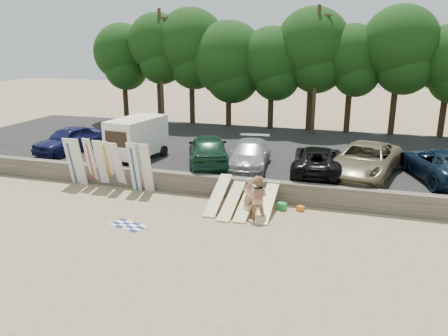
% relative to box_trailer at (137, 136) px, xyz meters
% --- Properties ---
extents(ground, '(120.00, 120.00, 0.00)m').
position_rel_box_trailer_xyz_m(ground, '(6.95, -5.78, -2.04)').
color(ground, tan).
rests_on(ground, ground).
extents(seawall, '(44.00, 0.50, 1.00)m').
position_rel_box_trailer_xyz_m(seawall, '(6.95, -2.78, -1.54)').
color(seawall, '#6B6356').
rests_on(seawall, ground).
extents(parking_lot, '(44.00, 14.50, 0.70)m').
position_rel_box_trailer_xyz_m(parking_lot, '(6.95, 4.72, -1.69)').
color(parking_lot, '#282828').
rests_on(parking_lot, ground).
extents(treeline, '(32.58, 5.99, 9.20)m').
position_rel_box_trailer_xyz_m(treeline, '(6.15, 11.64, 4.47)').
color(treeline, '#382616').
rests_on(treeline, parking_lot).
extents(utility_poles, '(25.80, 0.26, 9.00)m').
position_rel_box_trailer_xyz_m(utility_poles, '(8.95, 10.22, 3.39)').
color(utility_poles, '#473321').
rests_on(utility_poles, parking_lot).
extents(box_trailer, '(2.56, 3.97, 2.39)m').
position_rel_box_trailer_xyz_m(box_trailer, '(0.00, 0.00, 0.00)').
color(box_trailer, white).
rests_on(box_trailer, parking_lot).
extents(car_0, '(2.79, 4.89, 1.57)m').
position_rel_box_trailer_xyz_m(car_0, '(-4.86, 0.30, -0.55)').
color(car_0, '#141747').
rests_on(car_0, parking_lot).
extents(car_1, '(3.85, 5.61, 1.77)m').
position_rel_box_trailer_xyz_m(car_1, '(4.34, -0.09, -0.45)').
color(car_1, '#133622').
rests_on(car_1, parking_lot).
extents(car_2, '(2.48, 5.09, 1.43)m').
position_rel_box_trailer_xyz_m(car_2, '(6.62, 0.12, -0.62)').
color(car_2, '#9B9BA0').
rests_on(car_2, parking_lot).
extents(car_3, '(2.73, 5.36, 1.45)m').
position_rel_box_trailer_xyz_m(car_3, '(10.22, -0.00, -0.61)').
color(car_3, black).
rests_on(car_3, parking_lot).
extents(car_4, '(4.09, 6.42, 1.65)m').
position_rel_box_trailer_xyz_m(car_4, '(12.55, 0.30, -0.51)').
color(car_4, '#7C704F').
rests_on(car_4, parking_lot).
extents(car_5, '(4.01, 6.09, 1.56)m').
position_rel_box_trailer_xyz_m(car_5, '(16.16, 0.79, -0.56)').
color(car_5, black).
rests_on(car_5, parking_lot).
extents(surfboard_upright_0, '(0.53, 0.65, 2.55)m').
position_rel_box_trailer_xyz_m(surfboard_upright_0, '(-2.07, -3.34, -0.76)').
color(surfboard_upright_0, silver).
rests_on(surfboard_upright_0, ground).
extents(surfboard_upright_1, '(0.54, 0.58, 2.57)m').
position_rel_box_trailer_xyz_m(surfboard_upright_1, '(-1.57, -3.43, -0.76)').
color(surfboard_upright_1, silver).
rests_on(surfboard_upright_1, ground).
extents(surfboard_upright_2, '(0.58, 0.63, 2.56)m').
position_rel_box_trailer_xyz_m(surfboard_upright_2, '(-1.03, -3.17, -0.76)').
color(surfboard_upright_2, silver).
rests_on(surfboard_upright_2, ground).
extents(surfboard_upright_3, '(0.51, 0.68, 2.54)m').
position_rel_box_trailer_xyz_m(surfboard_upright_3, '(-0.37, -3.27, -0.77)').
color(surfboard_upright_3, silver).
rests_on(surfboard_upright_3, ground).
extents(surfboard_upright_4, '(0.57, 0.84, 2.51)m').
position_rel_box_trailer_xyz_m(surfboard_upright_4, '(-0.02, -3.19, -0.78)').
color(surfboard_upright_4, silver).
rests_on(surfboard_upright_4, ground).
extents(surfboard_upright_5, '(0.55, 0.85, 2.50)m').
position_rel_box_trailer_xyz_m(surfboard_upright_5, '(0.62, -3.31, -0.79)').
color(surfboard_upright_5, silver).
rests_on(surfboard_upright_5, ground).
extents(surfboard_upright_6, '(0.52, 0.55, 2.57)m').
position_rel_box_trailer_xyz_m(surfboard_upright_6, '(1.59, -3.43, -0.75)').
color(surfboard_upright_6, silver).
rests_on(surfboard_upright_6, ground).
extents(surfboard_upright_7, '(0.50, 0.64, 2.55)m').
position_rel_box_trailer_xyz_m(surfboard_upright_7, '(1.64, -3.27, -0.76)').
color(surfboard_upright_7, silver).
rests_on(surfboard_upright_7, ground).
extents(surfboard_upright_8, '(0.51, 0.58, 2.56)m').
position_rel_box_trailer_xyz_m(surfboard_upright_8, '(2.28, -3.41, -0.76)').
color(surfboard_upright_8, silver).
rests_on(surfboard_upright_8, ground).
extents(surfboard_low_0, '(0.56, 2.83, 1.14)m').
position_rel_box_trailer_xyz_m(surfboard_low_0, '(6.20, -4.20, -1.47)').
color(surfboard_low_0, '#D9D289').
rests_on(surfboard_low_0, ground).
extents(surfboard_low_1, '(0.56, 2.89, 0.94)m').
position_rel_box_trailer_xyz_m(surfboard_low_1, '(6.94, -4.46, -1.57)').
color(surfboard_low_1, '#D9D289').
rests_on(surfboard_low_1, ground).
extents(surfboard_low_2, '(0.56, 2.91, 0.88)m').
position_rel_box_trailer_xyz_m(surfboard_low_2, '(7.61, -4.37, -1.60)').
color(surfboard_low_2, '#D9D289').
rests_on(surfboard_low_2, ground).
extents(surfboard_low_3, '(0.56, 2.87, 1.02)m').
position_rel_box_trailer_xyz_m(surfboard_low_3, '(8.52, -4.28, -1.53)').
color(surfboard_low_3, '#D9D289').
rests_on(surfboard_low_3, ground).
extents(beachgoer_a, '(0.70, 0.68, 1.63)m').
position_rel_box_trailer_xyz_m(beachgoer_a, '(7.73, -4.51, -1.23)').
color(beachgoer_a, tan).
rests_on(beachgoer_a, ground).
extents(beachgoer_b, '(0.94, 0.73, 1.92)m').
position_rel_box_trailer_xyz_m(beachgoer_b, '(8.22, -5.07, -1.08)').
color(beachgoer_b, tan).
rests_on(beachgoer_b, ground).
extents(cooler, '(0.46, 0.42, 0.32)m').
position_rel_box_trailer_xyz_m(cooler, '(9.07, -3.74, -1.88)').
color(cooler, green).
rests_on(cooler, ground).
extents(gear_bag, '(0.37, 0.34, 0.22)m').
position_rel_box_trailer_xyz_m(gear_bag, '(9.89, -3.63, -1.93)').
color(gear_bag, orange).
rests_on(gear_bag, ground).
extents(beach_towel, '(1.85, 1.85, 0.00)m').
position_rel_box_trailer_xyz_m(beach_towel, '(3.31, -7.32, -2.03)').
color(beach_towel, white).
rests_on(beach_towel, ground).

